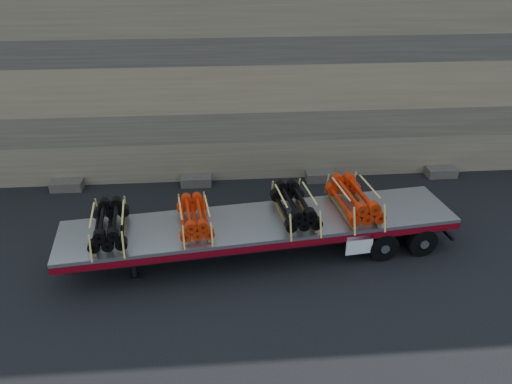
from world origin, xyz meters
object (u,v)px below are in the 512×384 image
at_px(bundle_front, 109,225).
at_px(bundle_rear, 354,200).
at_px(trailer, 261,237).
at_px(bundle_midfront, 194,217).
at_px(bundle_midrear, 295,206).

distance_m(bundle_front, bundle_rear, 7.33).
relative_size(trailer, bundle_midfront, 6.30).
height_order(bundle_midfront, bundle_midrear, bundle_midrear).
bearing_deg(bundle_midfront, bundle_rear, 0.00).
height_order(bundle_front, bundle_midrear, bundle_midrear).
bearing_deg(bundle_front, bundle_midrear, -0.00).
relative_size(trailer, bundle_midrear, 5.56).
xyz_separation_m(bundle_front, bundle_midfront, (2.39, 0.28, -0.03)).
distance_m(trailer, bundle_midrear, 1.43).
xyz_separation_m(bundle_midfront, bundle_midrear, (3.01, 0.35, 0.04)).
bearing_deg(bundle_midrear, bundle_front, 180.00).
xyz_separation_m(bundle_midrear, bundle_rear, (1.88, 0.22, 0.02)).
distance_m(bundle_midfront, bundle_rear, 4.92).
relative_size(bundle_midrear, bundle_rear, 0.95).
bearing_deg(bundle_rear, bundle_midrear, -180.00).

